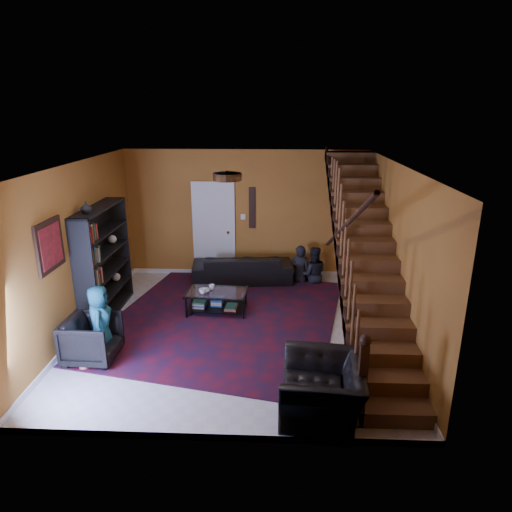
{
  "coord_description": "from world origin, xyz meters",
  "views": [
    {
      "loc": [
        0.67,
        -7.03,
        3.65
      ],
      "look_at": [
        0.34,
        0.4,
        1.21
      ],
      "focal_mm": 32.0,
      "sensor_mm": 36.0,
      "label": 1
    }
  ],
  "objects": [
    {
      "name": "floor",
      "position": [
        0.0,
        0.0,
        0.0
      ],
      "size": [
        5.5,
        5.5,
        0.0
      ],
      "primitive_type": "plane",
      "color": "beige",
      "rests_on": "ground"
    },
    {
      "name": "sofa",
      "position": [
        -0.04,
        2.3,
        0.31
      ],
      "size": [
        2.21,
        1.05,
        0.62
      ],
      "primitive_type": "imported",
      "rotation": [
        0.0,
        0.0,
        3.24
      ],
      "color": "black",
      "rests_on": "floor"
    },
    {
      "name": "armchair_left",
      "position": [
        -2.05,
        -1.06,
        0.34
      ],
      "size": [
        0.78,
        0.76,
        0.69
      ],
      "primitive_type": "imported",
      "rotation": [
        0.0,
        0.0,
        1.53
      ],
      "color": "black",
      "rests_on": "floor"
    },
    {
      "name": "bookshelf",
      "position": [
        -2.4,
        0.6,
        0.96
      ],
      "size": [
        0.35,
        1.8,
        2.0
      ],
      "color": "black",
      "rests_on": "floor"
    },
    {
      "name": "rug",
      "position": [
        -0.23,
        0.45,
        0.01
      ],
      "size": [
        4.67,
        5.1,
        0.02
      ],
      "primitive_type": "cube",
      "rotation": [
        0.0,
        0.0,
        -0.2
      ],
      "color": "#490D18",
      "rests_on": "floor"
    },
    {
      "name": "staircase",
      "position": [
        2.12,
        -0.0,
        1.4
      ],
      "size": [
        0.95,
        5.02,
        3.18
      ],
      "color": "brown",
      "rests_on": "floor"
    },
    {
      "name": "person_child",
      "position": [
        -1.95,
        -0.92,
        0.57
      ],
      "size": [
        0.48,
        0.63,
        1.14
      ],
      "primitive_type": "imported",
      "rotation": [
        0.0,
        0.0,
        1.79
      ],
      "color": "#18565D",
      "rests_on": "armchair_left"
    },
    {
      "name": "bowl",
      "position": [
        -0.62,
        0.66,
        0.44
      ],
      "size": [
        0.23,
        0.23,
        0.05
      ],
      "primitive_type": "imported",
      "rotation": [
        0.0,
        0.0,
        0.18
      ],
      "color": "#999999",
      "rests_on": "coffee_table"
    },
    {
      "name": "room",
      "position": [
        -1.33,
        1.33,
        0.05
      ],
      "size": [
        5.5,
        5.5,
        5.5
      ],
      "color": "#AD6F26",
      "rests_on": "ground"
    },
    {
      "name": "door",
      "position": [
        -0.7,
        2.73,
        1.02
      ],
      "size": [
        0.82,
        0.05,
        2.05
      ],
      "primitive_type": "cube",
      "color": "silver",
      "rests_on": "floor"
    },
    {
      "name": "cup_a",
      "position": [
        -0.64,
        0.58,
        0.46
      ],
      "size": [
        0.15,
        0.15,
        0.09
      ],
      "primitive_type": "imported",
      "rotation": [
        0.0,
        0.0,
        0.41
      ],
      "color": "#999999",
      "rests_on": "coffee_table"
    },
    {
      "name": "coffee_table",
      "position": [
        -0.4,
        0.69,
        0.24
      ],
      "size": [
        1.15,
        0.73,
        0.42
      ],
      "rotation": [
        0.0,
        0.0,
        -0.09
      ],
      "color": "black",
      "rests_on": "floor"
    },
    {
      "name": "armchair_right",
      "position": [
        1.26,
        -2.25,
        0.36
      ],
      "size": [
        1.07,
        1.2,
        0.73
      ],
      "primitive_type": "imported",
      "rotation": [
        0.0,
        0.0,
        -1.65
      ],
      "color": "black",
      "rests_on": "floor"
    },
    {
      "name": "popcorn_bucket",
      "position": [
        -2.1,
        -1.31,
        0.11
      ],
      "size": [
        0.19,
        0.19,
        0.17
      ],
      "primitive_type": "cylinder",
      "rotation": [
        0.0,
        0.0,
        -0.28
      ],
      "color": "red",
      "rests_on": "rug"
    },
    {
      "name": "ceiling_fixture",
      "position": [
        0.0,
        -0.8,
        2.74
      ],
      "size": [
        0.4,
        0.4,
        0.1
      ],
      "primitive_type": "cylinder",
      "color": "#3F2814",
      "rests_on": "room"
    },
    {
      "name": "wall_hanging",
      "position": [
        0.15,
        2.73,
        1.55
      ],
      "size": [
        0.14,
        0.03,
        0.9
      ],
      "primitive_type": "cube",
      "color": "black",
      "rests_on": "room"
    },
    {
      "name": "vase",
      "position": [
        -2.41,
        0.1,
        2.1
      ],
      "size": [
        0.18,
        0.18,
        0.19
      ],
      "primitive_type": "imported",
      "color": "#999999",
      "rests_on": "bookshelf"
    },
    {
      "name": "cup_b",
      "position": [
        -0.5,
        0.77,
        0.47
      ],
      "size": [
        0.12,
        0.12,
        0.1
      ],
      "primitive_type": "imported",
      "rotation": [
        0.0,
        0.0,
        0.13
      ],
      "color": "#999999",
      "rests_on": "coffee_table"
    },
    {
      "name": "framed_picture",
      "position": [
        -2.57,
        -0.9,
        1.75
      ],
      "size": [
        0.04,
        0.74,
        0.74
      ],
      "primitive_type": "cube",
      "color": "maroon",
      "rests_on": "room"
    },
    {
      "name": "person_adult_a",
      "position": [
        1.21,
        2.35,
        0.19
      ],
      "size": [
        0.5,
        0.37,
        1.28
      ],
      "primitive_type": "imported",
      "rotation": [
        0.0,
        0.0,
        3.0
      ],
      "color": "black",
      "rests_on": "sofa"
    },
    {
      "name": "person_adult_b",
      "position": [
        1.5,
        2.35,
        0.17
      ],
      "size": [
        0.63,
        0.5,
        1.24
      ],
      "primitive_type": "imported",
      "rotation": [
        0.0,
        0.0,
        3.19
      ],
      "color": "black",
      "rests_on": "sofa"
    }
  ]
}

